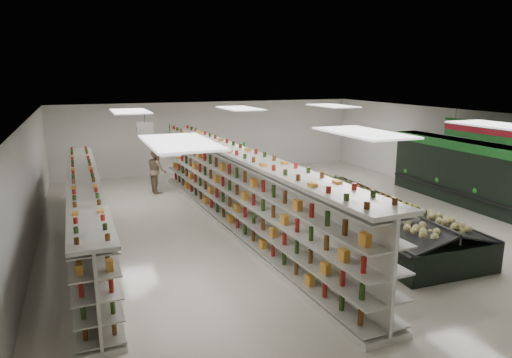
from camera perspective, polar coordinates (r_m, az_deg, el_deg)
name	(u,v)px	position (r m, az deg, el deg)	size (l,w,h in m)	color
floor	(283,219)	(14.25, 3.44, -5.05)	(16.00, 16.00, 0.00)	beige
ceiling	(285,116)	(13.61, 3.63, 7.88)	(14.00, 16.00, 0.02)	white
wall_back	(211,137)	(21.26, -5.61, 5.29)	(14.00, 0.02, 3.20)	white
wall_left	(28,190)	(12.66, -26.59, -1.19)	(0.02, 16.00, 3.20)	white
wall_right	(462,155)	(17.91, 24.32, 2.80)	(0.02, 16.00, 3.20)	white
produce_wall_case	(485,174)	(16.63, 26.73, 0.60)	(0.93, 8.00, 2.20)	black
aisle_sign_near	(170,148)	(10.59, -10.66, 3.83)	(0.52, 0.06, 0.75)	white
aisle_sign_far	(145,129)	(14.51, -13.70, 6.07)	(0.52, 0.06, 0.75)	white
hortifruti_banner	(483,131)	(16.21, 26.55, 5.40)	(0.12, 3.20, 0.95)	#1B6824
gondola_left	(86,215)	(12.60, -20.44, -4.27)	(0.88, 10.54, 1.83)	silver
gondola_center	(239,193)	(13.15, -2.14, -1.82)	(1.67, 13.15, 2.27)	silver
produce_island	(368,214)	(13.49, 13.77, -4.28)	(2.79, 7.20, 1.06)	black
soda_endcap	(232,165)	(18.75, -3.06, 1.74)	(1.29, 0.92, 1.58)	red
shopper_main	(269,209)	(12.56, 1.68, -3.81)	(0.56, 0.37, 1.54)	white
shopper_background	(157,170)	(17.69, -12.28, 1.08)	(0.83, 0.51, 1.72)	tan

